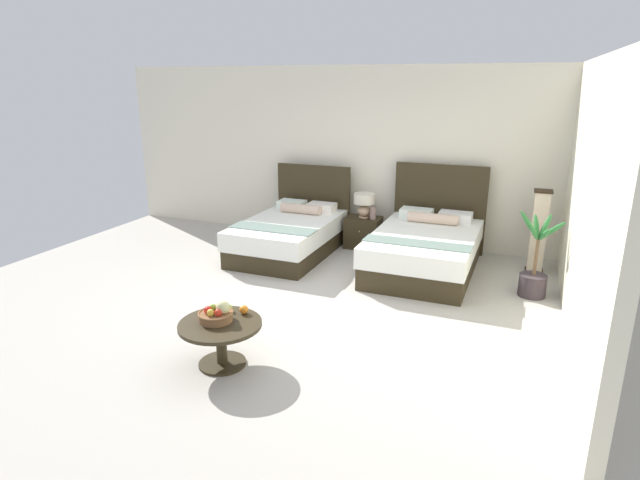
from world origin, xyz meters
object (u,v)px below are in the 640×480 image
object	(u,v)px
bed_near_window	(291,234)
bed_near_corner	(425,248)
potted_palm	(534,274)
loose_orange	(244,310)
floor_lamp_corner	(538,232)
vase	(373,213)
nightstand	(363,232)
loose_apple	(229,308)
coffee_table	(221,334)
table_lamp	(364,203)
fruit_bowl	(217,314)

from	to	relation	value
bed_near_window	bed_near_corner	world-z (taller)	bed_near_corner
bed_near_corner	potted_palm	bearing A→B (deg)	-17.44
bed_near_window	loose_orange	bearing A→B (deg)	-73.57
bed_near_window	floor_lamp_corner	world-z (taller)	bed_near_window
bed_near_corner	bed_near_window	bearing A→B (deg)	-179.92
vase	nightstand	bearing A→B (deg)	166.31
nightstand	bed_near_window	bearing A→B (deg)	-144.32
nightstand	vase	xyz separation A→B (m)	(0.16, -0.04, 0.35)
vase	loose_apple	xyz separation A→B (m)	(-0.39, -3.72, -0.13)
coffee_table	potted_palm	xyz separation A→B (m)	(2.74, 2.87, -0.04)
vase	floor_lamp_corner	xyz separation A→B (m)	(2.42, -0.17, -0.01)
nightstand	table_lamp	world-z (taller)	table_lamp
vase	fruit_bowl	bearing A→B (deg)	-95.63
fruit_bowl	loose_orange	xyz separation A→B (m)	(0.16, 0.23, -0.03)
loose_orange	loose_apple	bearing A→B (deg)	-176.90
table_lamp	loose_orange	xyz separation A→B (m)	(-0.07, -3.77, -0.26)
nightstand	floor_lamp_corner	xyz separation A→B (m)	(2.59, -0.21, 0.34)
table_lamp	vase	xyz separation A→B (m)	(0.16, -0.06, -0.14)
fruit_bowl	potted_palm	size ratio (longest dim) A/B	0.30
table_lamp	loose_orange	distance (m)	3.78
bed_near_window	potted_palm	world-z (taller)	bed_near_window
table_lamp	floor_lamp_corner	size ratio (longest dim) A/B	0.33
floor_lamp_corner	fruit_bowl	bearing A→B (deg)	-126.73
nightstand	fruit_bowl	bearing A→B (deg)	-93.23
bed_near_corner	loose_orange	distance (m)	3.29
table_lamp	loose_apple	bearing A→B (deg)	-93.40
vase	potted_palm	distance (m)	2.66
bed_near_window	bed_near_corner	distance (m)	2.09
loose_apple	loose_orange	distance (m)	0.16
loose_apple	potted_palm	world-z (taller)	potted_palm
potted_palm	floor_lamp_corner	bearing A→B (deg)	88.49
loose_apple	floor_lamp_corner	distance (m)	4.53
fruit_bowl	loose_orange	bearing A→B (deg)	55.29
loose_orange	floor_lamp_corner	bearing A→B (deg)	53.14
bed_near_window	coffee_table	bearing A→B (deg)	-76.55
table_lamp	loose_apple	size ratio (longest dim) A/B	5.39
potted_palm	vase	bearing A→B (deg)	155.31
vase	potted_palm	xyz separation A→B (m)	(2.40, -1.10, -0.31)
nightstand	table_lamp	bearing A→B (deg)	90.00
floor_lamp_corner	bed_near_corner	bearing A→B (deg)	-161.84
bed_near_window	bed_near_corner	bearing A→B (deg)	0.08
fruit_bowl	bed_near_window	bearing A→B (deg)	102.74
bed_near_window	floor_lamp_corner	xyz separation A→B (m)	(3.55, 0.48, 0.27)
table_lamp	loose_orange	bearing A→B (deg)	-91.00
table_lamp	potted_palm	xyz separation A→B (m)	(2.56, -1.16, -0.45)
bed_near_corner	loose_orange	world-z (taller)	bed_near_corner
bed_near_window	bed_near_corner	xyz separation A→B (m)	(2.09, 0.00, 0.02)
fruit_bowl	potted_palm	bearing A→B (deg)	45.51
coffee_table	potted_palm	distance (m)	3.96
bed_near_corner	loose_apple	world-z (taller)	bed_near_corner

